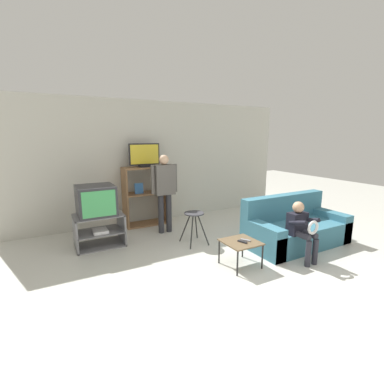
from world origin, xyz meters
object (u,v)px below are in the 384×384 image
(television_flat, at_px, (144,156))
(person_seated_child, at_px, (301,227))
(snack_table, at_px, (241,244))
(remote_control_white, at_px, (245,240))
(person_standing_adult, at_px, (164,186))
(tv_stand, at_px, (99,230))
(folding_stool, at_px, (194,218))
(remote_control_black, at_px, (242,242))
(couch, at_px, (294,228))
(media_shelf, at_px, (146,196))
(television_main, at_px, (96,200))

(television_flat, height_order, person_seated_child, television_flat)
(snack_table, xyz_separation_m, remote_control_white, (0.07, -0.01, 0.05))
(person_standing_adult, distance_m, person_seated_child, 2.54)
(tv_stand, bearing_deg, folding_stool, -24.92)
(television_flat, bearing_deg, remote_control_black, -77.97)
(couch, bearing_deg, tv_stand, 153.21)
(snack_table, relative_size, person_seated_child, 0.54)
(media_shelf, distance_m, remote_control_white, 2.62)
(remote_control_white, xyz_separation_m, couch, (1.30, 0.26, -0.11))
(television_main, relative_size, remote_control_white, 4.19)
(television_main, bearing_deg, couch, -26.78)
(television_flat, bearing_deg, tv_stand, -146.34)
(television_flat, relative_size, snack_table, 1.31)
(media_shelf, bearing_deg, television_flat, -93.14)
(tv_stand, distance_m, television_main, 0.53)
(folding_stool, distance_m, person_standing_adult, 0.93)
(tv_stand, distance_m, remote_control_black, 2.45)
(couch, xyz_separation_m, person_seated_child, (-0.45, -0.51, 0.25))
(folding_stool, xyz_separation_m, couch, (1.55, -0.84, -0.18))
(television_flat, bearing_deg, folding_stool, -75.14)
(media_shelf, bearing_deg, television_main, -146.63)
(remote_control_black, bearing_deg, person_seated_child, -33.82)
(person_standing_adult, xyz_separation_m, person_seated_child, (1.31, -2.13, -0.39))
(media_shelf, relative_size, remote_control_white, 8.59)
(remote_control_black, height_order, remote_control_white, same)
(remote_control_white, height_order, person_seated_child, person_seated_child)
(remote_control_white, height_order, person_standing_adult, person_standing_adult)
(remote_control_white, bearing_deg, tv_stand, 101.76)
(person_standing_adult, relative_size, person_seated_child, 1.69)
(folding_stool, distance_m, remote_control_white, 1.13)
(snack_table, bearing_deg, couch, 10.04)
(remote_control_white, distance_m, person_standing_adult, 2.01)
(remote_control_white, bearing_deg, remote_control_black, 168.86)
(television_flat, distance_m, person_standing_adult, 0.86)
(remote_control_black, bearing_deg, television_main, 112.03)
(television_main, distance_m, remote_control_black, 2.51)
(couch, distance_m, person_seated_child, 0.72)
(snack_table, bearing_deg, remote_control_white, -10.05)
(remote_control_black, xyz_separation_m, remote_control_white, (0.08, 0.03, 0.00))
(television_flat, relative_size, couch, 0.35)
(tv_stand, height_order, snack_table, tv_stand)
(remote_control_black, bearing_deg, television_flat, 81.65)
(couch, xyz_separation_m, person_standing_adult, (-1.76, 1.62, 0.64))
(media_shelf, bearing_deg, snack_table, -77.76)
(remote_control_white, bearing_deg, person_standing_adult, 71.50)
(tv_stand, distance_m, person_standing_adult, 1.42)
(snack_table, xyz_separation_m, person_standing_adult, (-0.39, 1.87, 0.58))
(snack_table, relative_size, remote_control_white, 3.40)
(remote_control_black, bearing_deg, couch, -8.64)
(media_shelf, relative_size, snack_table, 2.53)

